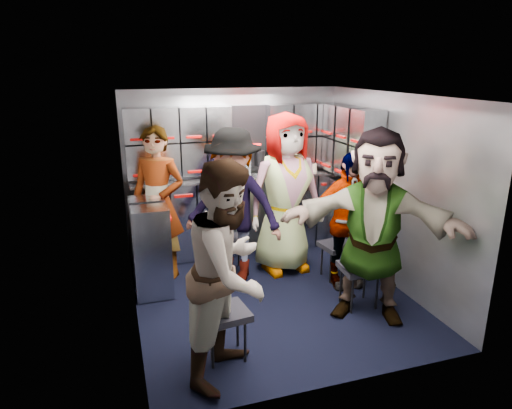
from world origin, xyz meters
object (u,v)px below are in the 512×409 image
object	(u,v)px
attendant_arc_d	(347,221)
jump_seat_near_right	(360,270)
jump_seat_mid_left	(230,242)
attendant_arc_a	(229,272)
jump_seat_near_left	(225,316)
attendant_arc_c	(285,194)
attendant_arc_b	(233,206)
attendant_arc_e	(373,226)
attendant_standing	(158,204)
jump_seat_center	(279,235)
jump_seat_mid_right	(337,247)

from	to	relation	value
attendant_arc_d	jump_seat_near_right	bearing A→B (deg)	-97.22
jump_seat_mid_left	attendant_arc_a	xyz separation A→B (m)	(-0.46, -1.80, 0.49)
jump_seat_near_left	attendant_arc_c	size ratio (longest dim) A/B	0.23
jump_seat_mid_left	attendant_arc_b	bearing A→B (deg)	-90.00
attendant_arc_c	attendant_arc_d	distance (m)	0.79
attendant_arc_e	attendant_standing	bearing A→B (deg)	173.15
jump_seat_center	attendant_arc_b	xyz separation A→B (m)	(-0.64, -0.25, 0.51)
jump_seat_near_left	attendant_standing	distance (m)	1.87
jump_seat_center	attendant_standing	bearing A→B (deg)	176.47
jump_seat_near_right	attendant_arc_c	bearing A→B (deg)	110.36
jump_seat_mid_right	attendant_arc_e	world-z (taller)	attendant_arc_e
jump_seat_near_left	jump_seat_mid_right	size ratio (longest dim) A/B	1.04
jump_seat_center	jump_seat_mid_right	size ratio (longest dim) A/B	0.97
attendant_arc_b	attendant_arc_e	distance (m)	1.58
jump_seat_near_left	attendant_standing	xyz separation A→B (m)	(-0.33, 1.78, 0.48)
jump_seat_near_right	attendant_standing	world-z (taller)	attendant_standing
jump_seat_center	attendant_standing	size ratio (longest dim) A/B	0.24
jump_seat_near_left	jump_seat_mid_left	world-z (taller)	jump_seat_near_left
jump_seat_near_left	attendant_arc_e	world-z (taller)	attendant_arc_e
jump_seat_center	attendant_arc_c	bearing A→B (deg)	-90.00
jump_seat_near_left	attendant_arc_b	distance (m)	1.58
jump_seat_mid_left	jump_seat_center	world-z (taller)	jump_seat_mid_left
jump_seat_near_right	jump_seat_near_left	bearing A→B (deg)	-164.03
jump_seat_mid_right	attendant_arc_d	bearing A→B (deg)	-90.00
jump_seat_near_left	jump_seat_near_right	bearing A→B (deg)	15.97
jump_seat_near_left	attendant_arc_c	xyz separation A→B (m)	(1.10, 1.51, 0.55)
jump_seat_near_right	attendant_arc_b	world-z (taller)	attendant_arc_b
attendant_arc_d	jump_seat_mid_right	bearing A→B (deg)	93.18
jump_seat_mid_right	attendant_arc_b	bearing A→B (deg)	162.88
attendant_arc_c	attendant_arc_e	world-z (taller)	attendant_arc_c
jump_seat_mid_left	attendant_arc_b	world-z (taller)	attendant_arc_b
jump_seat_near_left	attendant_arc_a	world-z (taller)	attendant_arc_a
attendant_arc_b	attendant_arc_d	distance (m)	1.25
jump_seat_center	jump_seat_mid_right	world-z (taller)	jump_seat_mid_right
jump_seat_near_right	attendant_arc_a	bearing A→B (deg)	-157.91
attendant_standing	attendant_arc_a	xyz separation A→B (m)	(0.33, -1.96, -0.00)
jump_seat_near_left	attendant_arc_c	bearing A→B (deg)	53.80
jump_seat_mid_right	attendant_standing	world-z (taller)	attendant_standing
jump_seat_mid_left	jump_seat_near_right	size ratio (longest dim) A/B	0.95
attendant_arc_e	jump_seat_near_left	bearing A→B (deg)	-137.59
attendant_arc_b	jump_seat_near_right	bearing A→B (deg)	-8.28
jump_seat_near_left	attendant_arc_e	xyz separation A→B (m)	(1.50, 0.25, 0.54)
jump_seat_center	jump_seat_mid_left	bearing A→B (deg)	-173.69
attendant_arc_a	attendant_arc_d	xyz separation A→B (m)	(1.59, 1.09, -0.12)
attendant_standing	attendant_arc_b	xyz separation A→B (m)	(0.79, -0.34, -0.00)
attendant_arc_c	attendant_arc_d	bearing A→B (deg)	-55.53
jump_seat_near_left	attendant_arc_e	size ratio (longest dim) A/B	0.24
jump_seat_mid_left	attendant_arc_e	bearing A→B (deg)	-52.60
attendant_standing	attendant_arc_d	size ratio (longest dim) A/B	1.16
attendant_arc_c	jump_seat_center	bearing A→B (deg)	85.39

